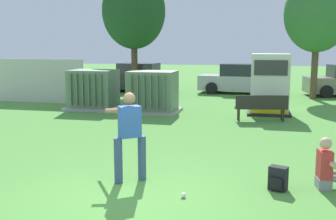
% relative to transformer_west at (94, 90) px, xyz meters
% --- Properties ---
extents(ground_plane, '(96.00, 96.00, 0.00)m').
position_rel_transformer_west_xyz_m(ground_plane, '(4.54, -9.17, -0.79)').
color(ground_plane, '#51933D').
extents(fence_panel, '(4.80, 0.12, 2.00)m').
position_rel_transformer_west_xyz_m(fence_panel, '(-3.46, 1.33, 0.21)').
color(fence_panel, beige).
rests_on(fence_panel, ground).
extents(transformer_west, '(2.10, 1.70, 1.62)m').
position_rel_transformer_west_xyz_m(transformer_west, '(0.00, 0.00, 0.00)').
color(transformer_west, '#9E9B93').
rests_on(transformer_west, ground).
extents(transformer_mid_west, '(2.10, 1.70, 1.62)m').
position_rel_transformer_west_xyz_m(transformer_mid_west, '(2.58, -0.21, 0.00)').
color(transformer_mid_west, '#9E9B93').
rests_on(transformer_mid_west, ground).
extents(generator_enclosure, '(1.60, 1.40, 2.30)m').
position_rel_transformer_west_xyz_m(generator_enclosure, '(7.05, 0.33, 0.35)').
color(generator_enclosure, '#262626').
rests_on(generator_enclosure, ground).
extents(park_bench, '(1.84, 0.72, 0.92)m').
position_rel_transformer_west_xyz_m(park_bench, '(6.75, -1.24, -0.25)').
color(park_bench, '#2D2823').
rests_on(park_bench, ground).
extents(batter, '(1.18, 1.43, 1.74)m').
position_rel_transformer_west_xyz_m(batter, '(4.26, -8.25, 0.19)').
color(batter, '#384C75').
rests_on(batter, ground).
extents(sports_ball, '(0.09, 0.09, 0.09)m').
position_rel_transformer_west_xyz_m(sports_ball, '(5.46, -8.91, -0.74)').
color(sports_ball, white).
rests_on(sports_ball, ground).
extents(seated_spectator, '(0.75, 0.59, 0.96)m').
position_rel_transformer_west_xyz_m(seated_spectator, '(7.99, -7.85, -0.41)').
color(seated_spectator, gray).
rests_on(seated_spectator, ground).
extents(backpack, '(0.37, 0.34, 0.44)m').
position_rel_transformer_west_xyz_m(backpack, '(7.06, -8.16, -0.57)').
color(backpack, black).
rests_on(backpack, ground).
extents(tree_left, '(3.33, 3.33, 6.37)m').
position_rel_transformer_west_xyz_m(tree_left, '(0.06, 5.43, 3.58)').
color(tree_left, '#4C3828').
rests_on(tree_left, ground).
extents(tree_center_left, '(3.14, 3.14, 6.00)m').
position_rel_transformer_west_xyz_m(tree_center_left, '(9.24, 5.41, 3.33)').
color(tree_center_left, brown).
rests_on(tree_center_left, ground).
extents(parked_car_leftmost, '(4.34, 2.21, 1.62)m').
position_rel_transformer_west_xyz_m(parked_car_leftmost, '(-5.50, 6.94, -0.04)').
color(parked_car_leftmost, '#B2B2B7').
rests_on(parked_car_leftmost, ground).
extents(parked_car_left_of_center, '(4.31, 2.14, 1.62)m').
position_rel_transformer_west_xyz_m(parked_car_left_of_center, '(-0.16, 6.58, -0.04)').
color(parked_car_left_of_center, black).
rests_on(parked_car_left_of_center, ground).
extents(parked_car_right_of_center, '(4.32, 2.16, 1.62)m').
position_rel_transformer_west_xyz_m(parked_car_right_of_center, '(5.54, 7.00, -0.04)').
color(parked_car_right_of_center, '#B2B2B7').
rests_on(parked_car_right_of_center, ground).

